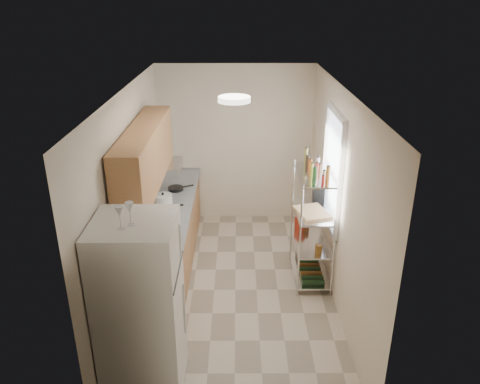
% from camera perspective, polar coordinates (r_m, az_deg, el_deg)
% --- Properties ---
extents(room, '(2.52, 4.42, 2.62)m').
position_cam_1_polar(room, '(5.62, -0.63, -0.89)').
color(room, beige).
rests_on(room, ground).
extents(counter_run, '(0.63, 3.51, 0.90)m').
position_cam_1_polar(counter_run, '(6.46, -8.79, -6.19)').
color(counter_run, '#B77F4E').
rests_on(counter_run, ground).
extents(upper_cabinets, '(0.33, 2.20, 0.72)m').
position_cam_1_polar(upper_cabinets, '(5.64, -11.46, 4.27)').
color(upper_cabinets, '#B77F4E').
rests_on(upper_cabinets, room).
extents(range_hood, '(0.50, 0.60, 0.12)m').
position_cam_1_polar(range_hood, '(6.51, -9.44, 3.05)').
color(range_hood, '#B7BABC').
rests_on(range_hood, room).
extents(window, '(0.06, 1.00, 1.46)m').
position_cam_1_polar(window, '(5.97, 11.23, 2.71)').
color(window, white).
rests_on(window, room).
extents(bakers_rack, '(0.45, 0.90, 1.73)m').
position_cam_1_polar(bakers_rack, '(6.05, 8.97, -1.38)').
color(bakers_rack, silver).
rests_on(bakers_rack, ground).
extents(ceiling_dome, '(0.34, 0.34, 0.05)m').
position_cam_1_polar(ceiling_dome, '(4.94, -0.71, 11.25)').
color(ceiling_dome, white).
rests_on(ceiling_dome, room).
extents(refrigerator, '(0.73, 0.73, 1.78)m').
position_cam_1_polar(refrigerator, '(4.57, -12.00, -13.60)').
color(refrigerator, white).
rests_on(refrigerator, ground).
extents(wine_glass_a, '(0.07, 0.07, 0.21)m').
position_cam_1_polar(wine_glass_a, '(4.01, -13.26, -2.60)').
color(wine_glass_a, silver).
rests_on(wine_glass_a, refrigerator).
extents(wine_glass_b, '(0.07, 0.07, 0.21)m').
position_cam_1_polar(wine_glass_b, '(3.96, -14.46, -3.07)').
color(wine_glass_b, silver).
rests_on(wine_glass_b, refrigerator).
extents(rice_cooker, '(0.25, 0.25, 0.20)m').
position_cam_1_polar(rice_cooker, '(6.37, -9.34, -1.18)').
color(rice_cooker, white).
rests_on(rice_cooker, counter_run).
extents(frying_pan_large, '(0.29, 0.29, 0.05)m').
position_cam_1_polar(frying_pan_large, '(6.45, -9.65, -1.64)').
color(frying_pan_large, black).
rests_on(frying_pan_large, counter_run).
extents(frying_pan_small, '(0.31, 0.31, 0.05)m').
position_cam_1_polar(frying_pan_small, '(6.97, -7.84, 0.42)').
color(frying_pan_small, black).
rests_on(frying_pan_small, counter_run).
extents(cutting_board, '(0.47, 0.54, 0.03)m').
position_cam_1_polar(cutting_board, '(6.00, 8.80, -2.45)').
color(cutting_board, tan).
rests_on(cutting_board, bakers_rack).
extents(espresso_machine, '(0.18, 0.25, 0.27)m').
position_cam_1_polar(espresso_machine, '(6.35, 9.57, 0.19)').
color(espresso_machine, black).
rests_on(espresso_machine, bakers_rack).
extents(storage_bag, '(0.14, 0.17, 0.16)m').
position_cam_1_polar(storage_bag, '(6.53, 7.33, -3.89)').
color(storage_bag, '#9C2513').
rests_on(storage_bag, bakers_rack).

